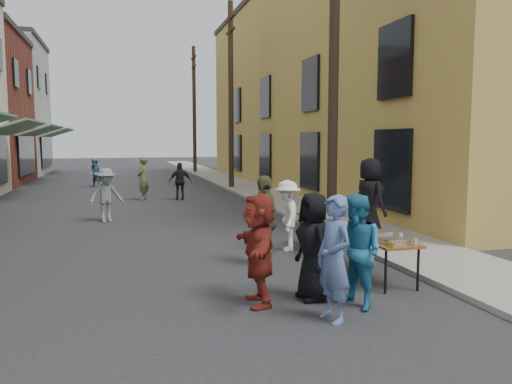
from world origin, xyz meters
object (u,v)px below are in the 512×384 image
utility_pole_near (334,58)px  guest_front_c (357,252)px  guest_front_a (313,246)px  serving_table (349,228)px  utility_pole_far (194,110)px  catering_tray_sausage (395,241)px  utility_pole_mid (231,97)px  server (370,199)px

utility_pole_near → guest_front_c: utility_pole_near is taller
guest_front_a → serving_table: bearing=137.5°
utility_pole_near → utility_pole_far: 24.00m
serving_table → catering_tray_sausage: size_ratio=8.00×
utility_pole_mid → serving_table: utility_pole_mid is taller
utility_pole_mid → server: utility_pole_mid is taller
utility_pole_far → serving_table: (-1.10, -27.30, -3.79)m
utility_pole_far → server: 25.94m
utility_pole_far → guest_front_c: (-2.13, -29.64, -3.68)m
serving_table → guest_front_a: (-1.48, -1.81, 0.11)m
guest_front_a → guest_front_c: size_ratio=0.99×
utility_pole_near → guest_front_a: bearing=-116.8°
serving_table → server: (1.28, 1.58, 0.34)m
serving_table → server: bearing=51.1°
utility_pole_near → catering_tray_sausage: size_ratio=18.00×
guest_front_c → server: 4.56m
guest_front_c → server: bearing=134.0°
utility_pole_far → serving_table: 27.58m
guest_front_c → serving_table: bearing=140.7°
utility_pole_mid → guest_front_a: bearing=-98.6°
utility_pole_near → utility_pole_far: size_ratio=1.00×
utility_pole_mid → serving_table: 15.80m
utility_pole_near → guest_front_c: bearing=-110.6°
guest_front_c → utility_pole_near: bearing=143.7°
utility_pole_far → server: bearing=-89.6°
catering_tray_sausage → utility_pole_near: bearing=77.5°
guest_front_a → guest_front_c: guest_front_c is taller
serving_table → catering_tray_sausage: 1.65m
serving_table → server: 2.06m
catering_tray_sausage → guest_front_c: bearing=-145.8°
serving_table → guest_front_c: bearing=-113.6°
utility_pole_mid → guest_front_c: (-2.13, -17.64, -3.68)m
catering_tray_sausage → server: server is taller
utility_pole_mid → guest_front_c: size_ratio=5.46×
utility_pole_near → guest_front_a: size_ratio=5.50×
utility_pole_mid → utility_pole_near: bearing=-90.0°
serving_table → guest_front_a: size_ratio=2.45×
utility_pole_near → server: (0.18, -1.71, -3.45)m
server → catering_tray_sausage: bearing=148.6°
utility_pole_mid → utility_pole_far: (0.00, 12.00, 0.00)m
utility_pole_mid → guest_front_a: (-2.58, -17.11, -3.68)m
utility_pole_near → serving_table: (-1.10, -3.30, -3.79)m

